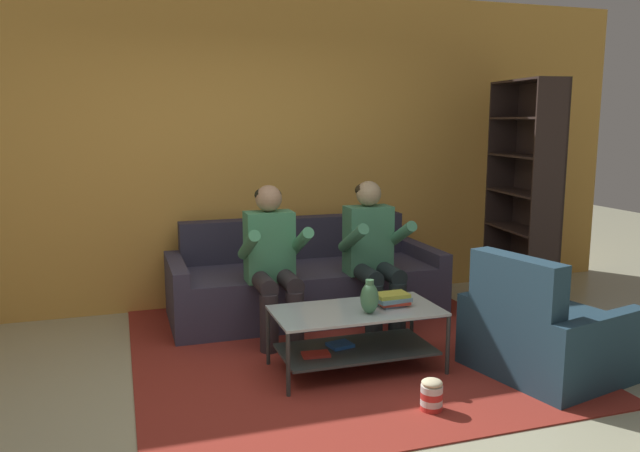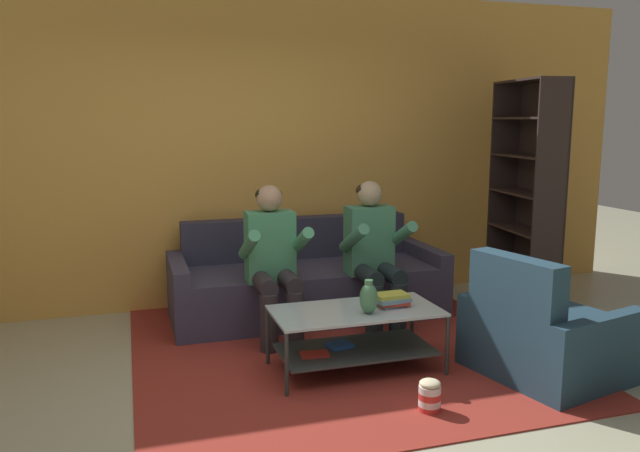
{
  "view_description": "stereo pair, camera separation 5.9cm",
  "coord_description": "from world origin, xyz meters",
  "px_view_note": "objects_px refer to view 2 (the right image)",
  "views": [
    {
      "loc": [
        -0.91,
        -3.3,
        1.72
      ],
      "look_at": [
        0.47,
        0.97,
        0.96
      ],
      "focal_mm": 35.0,
      "sensor_mm": 36.0,
      "label": 1
    },
    {
      "loc": [
        -0.86,
        -3.32,
        1.72
      ],
      "look_at": [
        0.47,
        0.97,
        0.96
      ],
      "focal_mm": 35.0,
      "sensor_mm": 36.0,
      "label": 2
    }
  ],
  "objects_px": {
    "book_stack": "(391,299)",
    "popcorn_tub": "(430,396)",
    "vase": "(369,298)",
    "person_seated_left": "(273,257)",
    "coffee_table": "(355,330)",
    "armchair": "(544,336)",
    "bookshelf": "(527,208)",
    "person_seated_right": "(374,250)",
    "couch": "(306,283)"
  },
  "relations": [
    {
      "from": "book_stack",
      "to": "popcorn_tub",
      "type": "relative_size",
      "value": 1.28
    },
    {
      "from": "vase",
      "to": "person_seated_left",
      "type": "bearing_deg",
      "value": 116.14
    },
    {
      "from": "coffee_table",
      "to": "popcorn_tub",
      "type": "bearing_deg",
      "value": -73.5
    },
    {
      "from": "vase",
      "to": "armchair",
      "type": "distance_m",
      "value": 1.22
    },
    {
      "from": "book_stack",
      "to": "bookshelf",
      "type": "height_order",
      "value": "bookshelf"
    },
    {
      "from": "coffee_table",
      "to": "person_seated_right",
      "type": "bearing_deg",
      "value": 59.91
    },
    {
      "from": "person_seated_left",
      "to": "coffee_table",
      "type": "relative_size",
      "value": 1.06
    },
    {
      "from": "book_stack",
      "to": "bookshelf",
      "type": "xyz_separation_m",
      "value": [
        1.89,
        1.15,
        0.41
      ]
    },
    {
      "from": "person_seated_right",
      "to": "bookshelf",
      "type": "bearing_deg",
      "value": 11.99
    },
    {
      "from": "couch",
      "to": "person_seated_right",
      "type": "height_order",
      "value": "person_seated_right"
    },
    {
      "from": "vase",
      "to": "armchair",
      "type": "bearing_deg",
      "value": -16.42
    },
    {
      "from": "coffee_table",
      "to": "book_stack",
      "type": "xyz_separation_m",
      "value": [
        0.27,
        0.01,
        0.19
      ]
    },
    {
      "from": "book_stack",
      "to": "coffee_table",
      "type": "bearing_deg",
      "value": -178.45
    },
    {
      "from": "person_seated_left",
      "to": "popcorn_tub",
      "type": "height_order",
      "value": "person_seated_left"
    },
    {
      "from": "person_seated_left",
      "to": "bookshelf",
      "type": "xyz_separation_m",
      "value": [
        2.55,
        0.36,
        0.23
      ]
    },
    {
      "from": "person_seated_left",
      "to": "book_stack",
      "type": "xyz_separation_m",
      "value": [
        0.66,
        -0.79,
        -0.18
      ]
    },
    {
      "from": "couch",
      "to": "popcorn_tub",
      "type": "bearing_deg",
      "value": -85.15
    },
    {
      "from": "couch",
      "to": "bookshelf",
      "type": "distance_m",
      "value": 2.23
    },
    {
      "from": "person_seated_left",
      "to": "vase",
      "type": "height_order",
      "value": "person_seated_left"
    },
    {
      "from": "bookshelf",
      "to": "armchair",
      "type": "relative_size",
      "value": 1.95
    },
    {
      "from": "vase",
      "to": "book_stack",
      "type": "bearing_deg",
      "value": 28.07
    },
    {
      "from": "vase",
      "to": "bookshelf",
      "type": "distance_m",
      "value": 2.49
    },
    {
      "from": "coffee_table",
      "to": "armchair",
      "type": "relative_size",
      "value": 1.07
    },
    {
      "from": "person_seated_right",
      "to": "popcorn_tub",
      "type": "height_order",
      "value": "person_seated_right"
    },
    {
      "from": "couch",
      "to": "vase",
      "type": "xyz_separation_m",
      "value": [
        0.02,
        -1.45,
        0.27
      ]
    },
    {
      "from": "person_seated_left",
      "to": "armchair",
      "type": "relative_size",
      "value": 1.14
    },
    {
      "from": "couch",
      "to": "bookshelf",
      "type": "height_order",
      "value": "bookshelf"
    },
    {
      "from": "bookshelf",
      "to": "armchair",
      "type": "height_order",
      "value": "bookshelf"
    },
    {
      "from": "person_seated_right",
      "to": "book_stack",
      "type": "bearing_deg",
      "value": -103.28
    },
    {
      "from": "person_seated_right",
      "to": "bookshelf",
      "type": "height_order",
      "value": "bookshelf"
    },
    {
      "from": "book_stack",
      "to": "bookshelf",
      "type": "relative_size",
      "value": 0.12
    },
    {
      "from": "book_stack",
      "to": "armchair",
      "type": "bearing_deg",
      "value": -26.05
    },
    {
      "from": "armchair",
      "to": "book_stack",
      "type": "bearing_deg",
      "value": 153.95
    },
    {
      "from": "book_stack",
      "to": "popcorn_tub",
      "type": "height_order",
      "value": "book_stack"
    },
    {
      "from": "person_seated_right",
      "to": "armchair",
      "type": "relative_size",
      "value": 1.15
    },
    {
      "from": "bookshelf",
      "to": "couch",
      "type": "bearing_deg",
      "value": 175.05
    },
    {
      "from": "person_seated_right",
      "to": "coffee_table",
      "type": "distance_m",
      "value": 0.99
    },
    {
      "from": "bookshelf",
      "to": "book_stack",
      "type": "bearing_deg",
      "value": -148.7
    },
    {
      "from": "armchair",
      "to": "popcorn_tub",
      "type": "distance_m",
      "value": 1.04
    },
    {
      "from": "coffee_table",
      "to": "armchair",
      "type": "distance_m",
      "value": 1.28
    },
    {
      "from": "coffee_table",
      "to": "book_stack",
      "type": "bearing_deg",
      "value": 1.55
    },
    {
      "from": "person_seated_left",
      "to": "couch",
      "type": "bearing_deg",
      "value": 52.3
    },
    {
      "from": "person_seated_left",
      "to": "armchair",
      "type": "height_order",
      "value": "person_seated_left"
    },
    {
      "from": "coffee_table",
      "to": "vase",
      "type": "relative_size",
      "value": 4.94
    },
    {
      "from": "vase",
      "to": "popcorn_tub",
      "type": "distance_m",
      "value": 0.77
    },
    {
      "from": "person_seated_right",
      "to": "book_stack",
      "type": "relative_size",
      "value": 4.74
    },
    {
      "from": "popcorn_tub",
      "to": "person_seated_left",
      "type": "bearing_deg",
      "value": 111.58
    },
    {
      "from": "person_seated_right",
      "to": "popcorn_tub",
      "type": "xyz_separation_m",
      "value": [
        -0.25,
        -1.51,
        -0.57
      ]
    },
    {
      "from": "person_seated_left",
      "to": "armchair",
      "type": "xyz_separation_m",
      "value": [
        1.59,
        -1.24,
        -0.39
      ]
    },
    {
      "from": "book_stack",
      "to": "armchair",
      "type": "distance_m",
      "value": 1.05
    }
  ]
}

